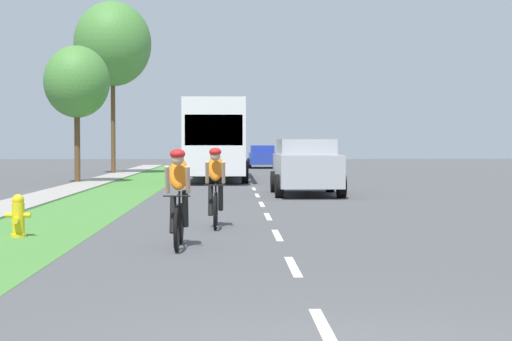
{
  "coord_description": "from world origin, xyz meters",
  "views": [
    {
      "loc": [
        -0.84,
        -5.57,
        1.67
      ],
      "look_at": [
        -0.05,
        20.04,
        0.81
      ],
      "focal_mm": 57.06,
      "sensor_mm": 36.0,
      "label": 1
    }
  ],
  "objects_px": {
    "cyclist_trailing": "(216,186)",
    "street_tree_near": "(77,82)",
    "cyclist_lead": "(179,197)",
    "bus_white": "(216,136)",
    "suv_silver": "(306,165)",
    "street_tree_far": "(113,44)",
    "fire_hydrant_yellow": "(18,216)",
    "sedan_blue": "(262,157)"
  },
  "relations": [
    {
      "from": "cyclist_trailing",
      "to": "street_tree_far",
      "type": "relative_size",
      "value": 0.18
    },
    {
      "from": "cyclist_trailing",
      "to": "bus_white",
      "type": "bearing_deg",
      "value": 90.97
    },
    {
      "from": "cyclist_lead",
      "to": "street_tree_near",
      "type": "distance_m",
      "value": 22.31
    },
    {
      "from": "suv_silver",
      "to": "sedan_blue",
      "type": "distance_m",
      "value": 28.64
    },
    {
      "from": "suv_silver",
      "to": "street_tree_far",
      "type": "relative_size",
      "value": 0.5
    },
    {
      "from": "bus_white",
      "to": "street_tree_near",
      "type": "bearing_deg",
      "value": -151.46
    },
    {
      "from": "cyclist_lead",
      "to": "cyclist_trailing",
      "type": "relative_size",
      "value": 1.0
    },
    {
      "from": "sedan_blue",
      "to": "bus_white",
      "type": "bearing_deg",
      "value": -99.08
    },
    {
      "from": "street_tree_near",
      "to": "sedan_blue",
      "type": "bearing_deg",
      "value": 67.41
    },
    {
      "from": "cyclist_trailing",
      "to": "sedan_blue",
      "type": "distance_m",
      "value": 38.79
    },
    {
      "from": "cyclist_lead",
      "to": "bus_white",
      "type": "relative_size",
      "value": 0.15
    },
    {
      "from": "street_tree_far",
      "to": "street_tree_near",
      "type": "bearing_deg",
      "value": -90.21
    },
    {
      "from": "cyclist_trailing",
      "to": "sedan_blue",
      "type": "relative_size",
      "value": 0.4
    },
    {
      "from": "bus_white",
      "to": "street_tree_far",
      "type": "xyz_separation_m",
      "value": [
        -5.73,
        7.01,
        5.05
      ]
    },
    {
      "from": "fire_hydrant_yellow",
      "to": "cyclist_lead",
      "type": "xyz_separation_m",
      "value": [
        2.94,
        -1.6,
        0.44
      ]
    },
    {
      "from": "suv_silver",
      "to": "bus_white",
      "type": "xyz_separation_m",
      "value": [
        -3.09,
        11.23,
        1.03
      ]
    },
    {
      "from": "fire_hydrant_yellow",
      "to": "sedan_blue",
      "type": "distance_m",
      "value": 40.7
    },
    {
      "from": "cyclist_lead",
      "to": "suv_silver",
      "type": "relative_size",
      "value": 0.37
    },
    {
      "from": "cyclist_trailing",
      "to": "suv_silver",
      "type": "height_order",
      "value": "suv_silver"
    },
    {
      "from": "cyclist_lead",
      "to": "bus_white",
      "type": "distance_m",
      "value": 24.49
    },
    {
      "from": "suv_silver",
      "to": "street_tree_far",
      "type": "height_order",
      "value": "street_tree_far"
    },
    {
      "from": "suv_silver",
      "to": "fire_hydrant_yellow",
      "type": "bearing_deg",
      "value": -118.03
    },
    {
      "from": "sedan_blue",
      "to": "street_tree_near",
      "type": "height_order",
      "value": "street_tree_near"
    },
    {
      "from": "cyclist_trailing",
      "to": "street_tree_near",
      "type": "height_order",
      "value": "street_tree_near"
    },
    {
      "from": "fire_hydrant_yellow",
      "to": "street_tree_far",
      "type": "distance_m",
      "value": 30.72
    },
    {
      "from": "fire_hydrant_yellow",
      "to": "cyclist_trailing",
      "type": "height_order",
      "value": "cyclist_trailing"
    },
    {
      "from": "cyclist_trailing",
      "to": "street_tree_near",
      "type": "xyz_separation_m",
      "value": [
        -6.13,
        18.18,
        3.4
      ]
    },
    {
      "from": "suv_silver",
      "to": "bus_white",
      "type": "height_order",
      "value": "bus_white"
    },
    {
      "from": "bus_white",
      "to": "street_tree_far",
      "type": "height_order",
      "value": "street_tree_far"
    },
    {
      "from": "fire_hydrant_yellow",
      "to": "sedan_blue",
      "type": "relative_size",
      "value": 0.18
    },
    {
      "from": "fire_hydrant_yellow",
      "to": "cyclist_lead",
      "type": "relative_size",
      "value": 0.44
    },
    {
      "from": "fire_hydrant_yellow",
      "to": "bus_white",
      "type": "distance_m",
      "value": 23.13
    },
    {
      "from": "cyclist_trailing",
      "to": "suv_silver",
      "type": "xyz_separation_m",
      "value": [
        2.73,
        10.09,
        0.14
      ]
    },
    {
      "from": "suv_silver",
      "to": "street_tree_near",
      "type": "distance_m",
      "value": 12.43
    },
    {
      "from": "cyclist_lead",
      "to": "street_tree_far",
      "type": "bearing_deg",
      "value": 100.02
    },
    {
      "from": "cyclist_lead",
      "to": "street_tree_far",
      "type": "relative_size",
      "value": 0.18
    },
    {
      "from": "cyclist_lead",
      "to": "sedan_blue",
      "type": "xyz_separation_m",
      "value": [
        2.95,
        41.87,
        -0.04
      ]
    },
    {
      "from": "suv_silver",
      "to": "bus_white",
      "type": "distance_m",
      "value": 11.69
    },
    {
      "from": "suv_silver",
      "to": "street_tree_far",
      "type": "bearing_deg",
      "value": 115.8
    },
    {
      "from": "cyclist_lead",
      "to": "suv_silver",
      "type": "xyz_separation_m",
      "value": [
        3.25,
        13.24,
        0.14
      ]
    },
    {
      "from": "cyclist_lead",
      "to": "suv_silver",
      "type": "height_order",
      "value": "suv_silver"
    },
    {
      "from": "cyclist_lead",
      "to": "sedan_blue",
      "type": "bearing_deg",
      "value": 85.98
    }
  ]
}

